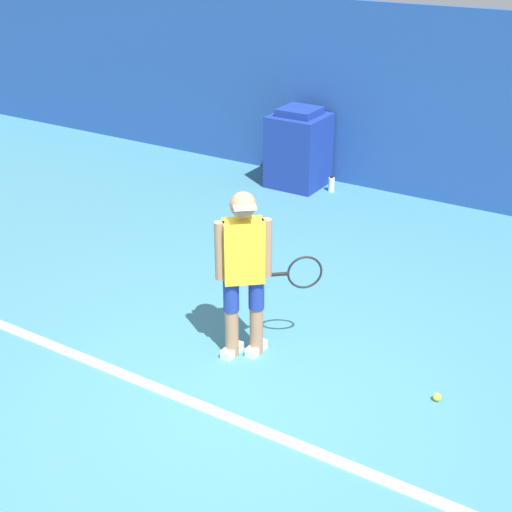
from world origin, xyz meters
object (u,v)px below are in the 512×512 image
Objects in this scene: tennis_player at (245,269)px; water_bottle at (331,184)px; tennis_ball at (437,397)px; covered_chair at (299,149)px.

tennis_player reaches higher than water_bottle.
tennis_ball is 0.30× the size of water_bottle.
tennis_player is at bearing -67.33° from covered_chair.
water_bottle reaches higher than tennis_ball.
tennis_ball is at bearing -48.56° from covered_chair.
tennis_ball is at bearing -32.43° from tennis_player.
water_bottle is at bearing 65.59° from tennis_player.
covered_chair is (-3.39, 3.84, 0.50)m from tennis_ball.
tennis_player is 6.87× the size of water_bottle.
covered_chair is at bearing 72.28° from tennis_player.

